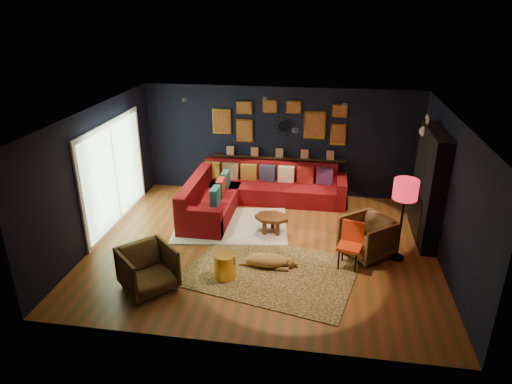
# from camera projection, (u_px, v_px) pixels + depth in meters

# --- Properties ---
(floor) EXTENTS (6.50, 6.50, 0.00)m
(floor) POSITION_uv_depth(u_px,v_px,m) (263.00, 246.00, 8.86)
(floor) COLOR #9B4C23
(floor) RESTS_ON ground
(room_walls) EXTENTS (6.50, 6.50, 6.50)m
(room_walls) POSITION_uv_depth(u_px,v_px,m) (264.00, 169.00, 8.24)
(room_walls) COLOR black
(room_walls) RESTS_ON ground
(sectional) EXTENTS (3.41, 2.69, 0.86)m
(sectional) POSITION_uv_depth(u_px,v_px,m) (248.00, 193.00, 10.47)
(sectional) COLOR maroon
(sectional) RESTS_ON ground
(ledge) EXTENTS (3.20, 0.12, 0.04)m
(ledge) POSITION_uv_depth(u_px,v_px,m) (279.00, 158.00, 10.94)
(ledge) COLOR black
(ledge) RESTS_ON room_walls
(gallery_wall) EXTENTS (3.15, 0.04, 1.02)m
(gallery_wall) POSITION_uv_depth(u_px,v_px,m) (280.00, 121.00, 10.63)
(gallery_wall) COLOR gold
(gallery_wall) RESTS_ON room_walls
(sunburst_mirror) EXTENTS (0.47, 0.16, 0.47)m
(sunburst_mirror) POSITION_uv_depth(u_px,v_px,m) (284.00, 126.00, 10.66)
(sunburst_mirror) COLOR silver
(sunburst_mirror) RESTS_ON room_walls
(fireplace) EXTENTS (0.31, 1.60, 2.20)m
(fireplace) POSITION_uv_depth(u_px,v_px,m) (428.00, 190.00, 8.84)
(fireplace) COLOR black
(fireplace) RESTS_ON ground
(deer_head) EXTENTS (0.50, 0.28, 0.45)m
(deer_head) POSITION_uv_depth(u_px,v_px,m) (433.00, 132.00, 8.89)
(deer_head) COLOR white
(deer_head) RESTS_ON fireplace
(sliding_door) EXTENTS (0.06, 2.80, 2.20)m
(sliding_door) POSITION_uv_depth(u_px,v_px,m) (114.00, 174.00, 9.44)
(sliding_door) COLOR white
(sliding_door) RESTS_ON ground
(ceiling_spots) EXTENTS (3.30, 2.50, 0.06)m
(ceiling_spots) POSITION_uv_depth(u_px,v_px,m) (270.00, 107.00, 8.59)
(ceiling_spots) COLOR black
(ceiling_spots) RESTS_ON room_walls
(shag_rug) EXTENTS (2.54, 1.99, 0.03)m
(shag_rug) POSITION_uv_depth(u_px,v_px,m) (231.00, 225.00, 9.66)
(shag_rug) COLOR silver
(shag_rug) RESTS_ON ground
(leopard_rug) EXTENTS (3.22, 2.61, 0.02)m
(leopard_rug) POSITION_uv_depth(u_px,v_px,m) (271.00, 271.00, 8.03)
(leopard_rug) COLOR tan
(leopard_rug) RESTS_ON ground
(coffee_table) EXTENTS (0.76, 0.60, 0.35)m
(coffee_table) POSITION_uv_depth(u_px,v_px,m) (272.00, 219.00, 9.25)
(coffee_table) COLOR brown
(coffee_table) RESTS_ON shag_rug
(pouf) EXTENTS (0.46, 0.46, 0.30)m
(pouf) POSITION_uv_depth(u_px,v_px,m) (206.00, 220.00, 9.49)
(pouf) COLOR #A41B23
(pouf) RESTS_ON shag_rug
(armchair_left) EXTENTS (1.09, 1.09, 0.82)m
(armchair_left) POSITION_uv_depth(u_px,v_px,m) (148.00, 267.00, 7.42)
(armchair_left) COLOR #A77039
(armchair_left) RESTS_ON ground
(armchair_right) EXTENTS (1.10, 1.10, 0.83)m
(armchair_right) POSITION_uv_depth(u_px,v_px,m) (367.00, 235.00, 8.41)
(armchair_right) COLOR #A77039
(armchair_right) RESTS_ON ground
(gold_stool) EXTENTS (0.37, 0.37, 0.46)m
(gold_stool) POSITION_uv_depth(u_px,v_px,m) (225.00, 266.00, 7.78)
(gold_stool) COLOR gold
(gold_stool) RESTS_ON ground
(orange_chair) EXTENTS (0.49, 0.49, 0.84)m
(orange_chair) POSITION_uv_depth(u_px,v_px,m) (351.00, 241.00, 8.04)
(orange_chair) COLOR black
(orange_chair) RESTS_ON ground
(floor_lamp) EXTENTS (0.43, 0.43, 1.56)m
(floor_lamp) POSITION_uv_depth(u_px,v_px,m) (405.00, 193.00, 7.95)
(floor_lamp) COLOR black
(floor_lamp) RESTS_ON ground
(dog) EXTENTS (1.06, 0.53, 0.33)m
(dog) POSITION_uv_depth(u_px,v_px,m) (267.00, 258.00, 8.11)
(dog) COLOR #AC8241
(dog) RESTS_ON leopard_rug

